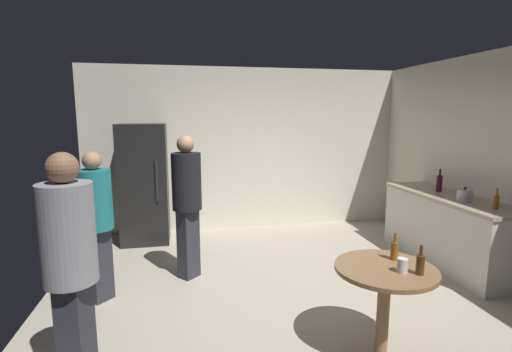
{
  "coord_description": "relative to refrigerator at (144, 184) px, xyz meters",
  "views": [
    {
      "loc": [
        -1.09,
        -3.59,
        1.93
      ],
      "look_at": [
        -0.24,
        0.68,
        1.21
      ],
      "focal_mm": 26.18,
      "sensor_mm": 36.0,
      "label": 1
    }
  ],
  "objects": [
    {
      "name": "person_in_black_shirt",
      "position": [
        0.62,
        -1.46,
        0.09
      ],
      "size": [
        0.48,
        0.48,
        1.7
      ],
      "rotation": [
        0.0,
        0.0,
        -0.82
      ],
      "color": "#2D2D38",
      "rests_on": "ground_plane"
    },
    {
      "name": "refrigerator",
      "position": [
        0.0,
        0.0,
        0.0
      ],
      "size": [
        0.7,
        0.68,
        1.8
      ],
      "color": "black",
      "rests_on": "ground_plane"
    },
    {
      "name": "kitchen_counter",
      "position": [
        3.95,
        -1.67,
        -0.45
      ],
      "size": [
        0.64,
        2.04,
        0.9
      ],
      "color": "beige",
      "rests_on": "ground_plane"
    },
    {
      "name": "wall_back",
      "position": [
        1.67,
        0.43,
        0.45
      ],
      "size": [
        5.32,
        0.06,
        2.7
      ],
      "primitive_type": "cube",
      "color": "silver",
      "rests_on": "ground_plane"
    },
    {
      "name": "person_in_teal_shirt",
      "position": [
        -0.31,
        -1.85,
        0.01
      ],
      "size": [
        0.48,
        0.48,
        1.57
      ],
      "rotation": [
        0.0,
        0.0,
        -0.75
      ],
      "color": "#2D2D38",
      "rests_on": "ground_plane"
    },
    {
      "name": "ground_plane",
      "position": [
        1.67,
        -2.2,
        -0.95
      ],
      "size": [
        5.2,
        5.2,
        0.1
      ],
      "primitive_type": "cube",
      "color": "#B2A893"
    },
    {
      "name": "foreground_table",
      "position": [
        2.14,
        -3.24,
        -0.27
      ],
      "size": [
        0.8,
        0.8,
        0.73
      ],
      "color": "olive",
      "rests_on": "ground_plane"
    },
    {
      "name": "person_in_gray_shirt",
      "position": [
        -0.16,
        -3.27,
        0.1
      ],
      "size": [
        0.41,
        0.41,
        1.7
      ],
      "rotation": [
        0.0,
        0.0,
        -0.24
      ],
      "color": "#2D2D38",
      "rests_on": "ground_plane"
    },
    {
      "name": "beer_bottle_amber",
      "position": [
        2.29,
        -3.11,
        -0.08
      ],
      "size": [
        0.06,
        0.06,
        0.23
      ],
      "color": "#8C5919",
      "rests_on": "foreground_table"
    },
    {
      "name": "beer_bottle_brown",
      "position": [
        2.31,
        -3.41,
        -0.08
      ],
      "size": [
        0.06,
        0.06,
        0.23
      ],
      "color": "#593314",
      "rests_on": "foreground_table"
    },
    {
      "name": "wine_bottle_on_counter",
      "position": [
        3.98,
        -1.4,
        0.12
      ],
      "size": [
        0.08,
        0.08,
        0.31
      ],
      "color": "#3F141E",
      "rests_on": "kitchen_counter"
    },
    {
      "name": "beer_bottle_on_counter",
      "position": [
        3.96,
        -2.37,
        0.08
      ],
      "size": [
        0.06,
        0.06,
        0.23
      ],
      "color": "#8C5919",
      "rests_on": "kitchen_counter"
    },
    {
      "name": "kettle",
      "position": [
        3.91,
        -1.97,
        0.07
      ],
      "size": [
        0.24,
        0.17,
        0.18
      ],
      "color": "#B2B2B7",
      "rests_on": "kitchen_counter"
    },
    {
      "name": "plastic_cup_white",
      "position": [
        2.2,
        -3.35,
        -0.11
      ],
      "size": [
        0.08,
        0.08,
        0.11
      ],
      "primitive_type": "cylinder",
      "color": "white",
      "rests_on": "foreground_table"
    }
  ]
}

